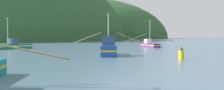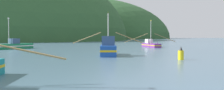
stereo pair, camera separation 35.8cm
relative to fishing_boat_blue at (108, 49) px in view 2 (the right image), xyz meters
name	(u,v)px [view 2 (the right image)]	position (x,y,z in m)	size (l,w,h in m)	color
hill_far_center	(89,39)	(30.75, 223.07, -0.95)	(185.57, 148.46, 89.26)	#2D562D
fishing_boat_blue	(108,49)	(0.00, 0.00, 0.00)	(9.93, 6.80, 6.33)	#19479E
fishing_boat_green	(12,46)	(-16.38, 21.09, -0.23)	(8.61, 7.86, 6.70)	#197A47
fishing_boat_purple	(151,44)	(16.14, 21.34, -0.29)	(14.01, 7.79, 6.85)	#6B2D84
channel_buoy	(181,54)	(6.91, -7.97, -0.29)	(0.67, 0.67, 1.60)	yellow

